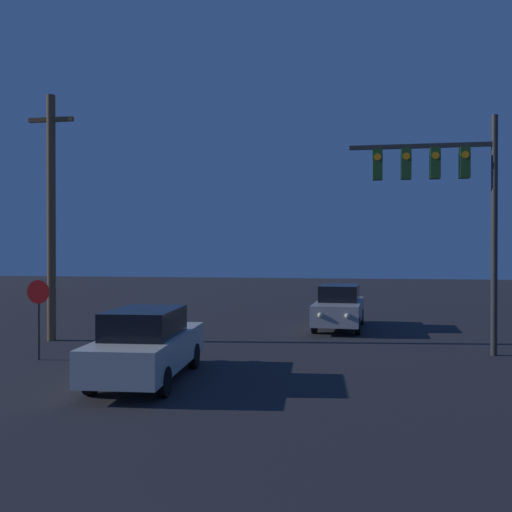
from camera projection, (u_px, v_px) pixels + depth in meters
The scene contains 5 objects.
car_near at pixel (147, 344), 13.07m from camera, with size 1.94×4.85×1.66m.
car_far at pixel (339, 307), 21.85m from camera, with size 1.95×4.85×1.66m.
traffic_signal_mast at pixel (449, 190), 16.38m from camera, with size 4.16×0.30×6.84m.
stop_sign at pixel (38, 305), 15.55m from camera, with size 0.65×0.07×2.19m.
utility_pole at pixel (51, 214), 18.90m from camera, with size 1.56×0.28×8.15m.
Camera 1 is at (2.43, -2.00, 2.99)m, focal length 40.00 mm.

